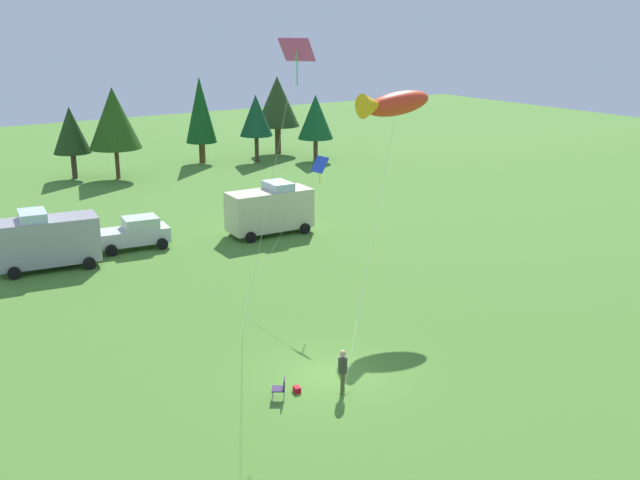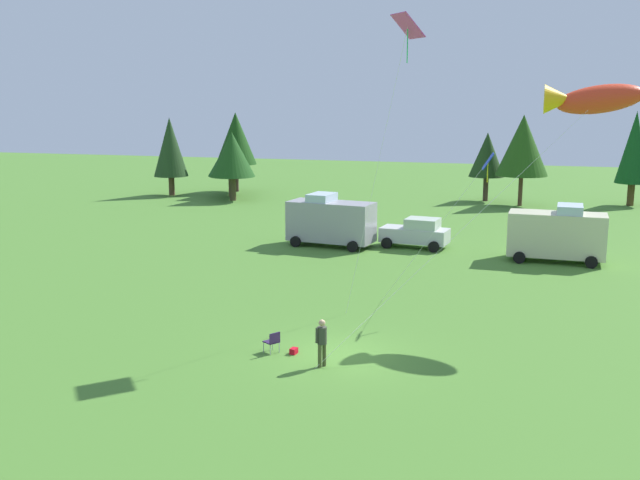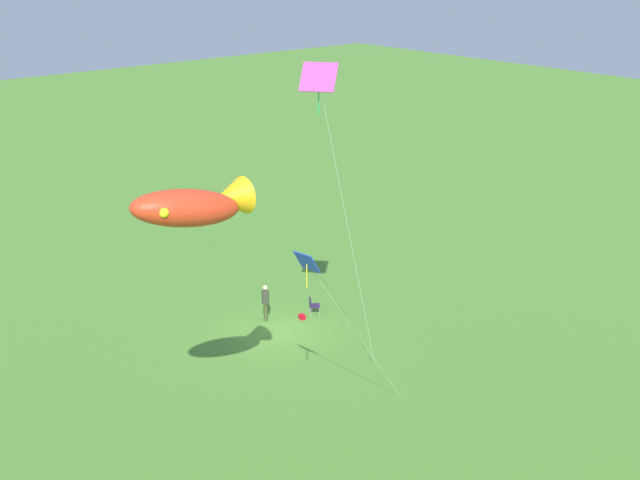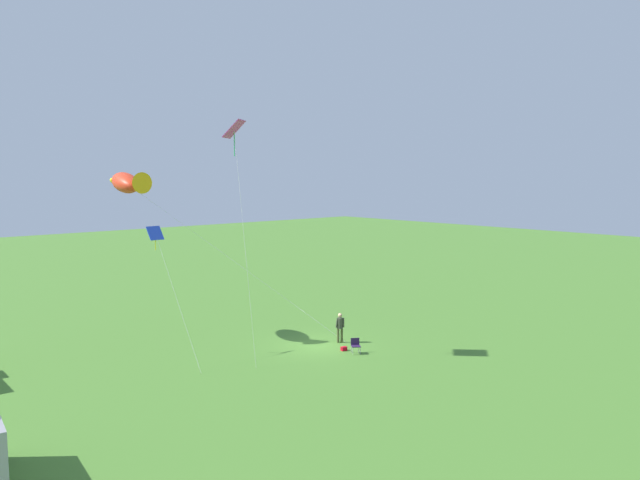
{
  "view_description": "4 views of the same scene",
  "coord_description": "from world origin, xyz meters",
  "views": [
    {
      "loc": [
        -14.95,
        -21.7,
        13.47
      ],
      "look_at": [
        -0.3,
        0.17,
        5.59
      ],
      "focal_mm": 42.0,
      "sensor_mm": 36.0,
      "label": 1
    },
    {
      "loc": [
        6.39,
        -25.71,
        9.55
      ],
      "look_at": [
        -1.19,
        1.6,
        4.0
      ],
      "focal_mm": 42.0,
      "sensor_mm": 36.0,
      "label": 2
    },
    {
      "loc": [
        22.68,
        29.16,
        17.08
      ],
      "look_at": [
        0.04,
        2.94,
        5.16
      ],
      "focal_mm": 50.0,
      "sensor_mm": 36.0,
      "label": 3
    },
    {
      "loc": [
        -26.06,
        23.42,
        9.78
      ],
      "look_at": [
        -1.16,
        1.01,
        6.28
      ],
      "focal_mm": 35.0,
      "sensor_mm": 36.0,
      "label": 4
    }
  ],
  "objects": [
    {
      "name": "kite_diamond_rainbow",
      "position": [
        1.52,
        4.63,
        11.95
      ],
      "size": [
        3.35,
        1.6,
        12.66
      ],
      "color": "#D63E9F",
      "rests_on": "ground"
    },
    {
      "name": "kite_diamond_blue",
      "position": [
        4.61,
        7.68,
        6.47
      ],
      "size": [
        4.91,
        0.89,
        7.03
      ],
      "color": "blue",
      "rests_on": "ground"
    },
    {
      "name": "backpack_on_grass",
      "position": [
        -1.68,
        -0.33,
        0.11
      ],
      "size": [
        0.27,
        0.35,
        0.22
      ],
      "primitive_type": "cube",
      "rotation": [
        0.0,
        0.0,
        1.4
      ],
      "color": "red",
      "rests_on": "ground"
    },
    {
      "name": "ground_plane",
      "position": [
        0.0,
        0.0,
        0.0
      ],
      "size": [
        160.0,
        160.0,
        0.0
      ],
      "primitive_type": "plane",
      "color": "#487B2C"
    },
    {
      "name": "treeline_distant",
      "position": [
        -0.27,
        41.12,
        4.7
      ],
      "size": [
        54.44,
        11.02,
        8.12
      ],
      "color": "#503825",
      "rests_on": "ground"
    },
    {
      "name": "van_camper_beige",
      "position": [
        8.24,
        18.68,
        1.64
      ],
      "size": [
        5.5,
        2.82,
        3.34
      ],
      "rotation": [
        0.0,
        0.0,
        -0.05
      ],
      "color": "beige",
      "rests_on": "ground"
    },
    {
      "name": "person_kite_flyer",
      "position": [
        -0.31,
        -1.34,
        1.02
      ],
      "size": [
        0.47,
        0.53,
        1.74
      ],
      "rotation": [
        0.0,
        0.0,
        2.6
      ],
      "color": "#454C27",
      "rests_on": "ground"
    },
    {
      "name": "folding_chair",
      "position": [
        -2.45,
        -0.47,
        0.49
      ],
      "size": [
        0.66,
        0.66,
        0.82
      ],
      "rotation": [
        0.0,
        0.0,
        2.56
      ],
      "color": "#2E1C46",
      "rests_on": "ground"
    },
    {
      "name": "van_motorhome_grey",
      "position": [
        -5.48,
        19.55,
        1.64
      ],
      "size": [
        5.66,
        3.24,
        3.34
      ],
      "rotation": [
        0.0,
        0.0,
        2.99
      ],
      "color": "#9A979D",
      "rests_on": "ground"
    },
    {
      "name": "car_silver_compact",
      "position": [
        -0.14,
        20.5,
        0.95
      ],
      "size": [
        4.4,
        2.68,
        1.89
      ],
      "rotation": [
        0.0,
        0.0,
        -0.13
      ],
      "color": "beige",
      "rests_on": "ground"
    },
    {
      "name": "kite_large_fish",
      "position": [
        8.7,
        7.26,
        9.33
      ],
      "size": [
        11.5,
        9.9,
        10.14
      ],
      "color": "red",
      "rests_on": "ground"
    }
  ]
}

